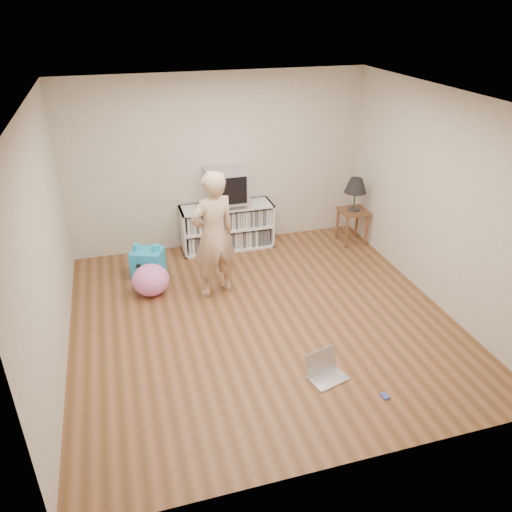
{
  "coord_description": "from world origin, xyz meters",
  "views": [
    {
      "loc": [
        -1.47,
        -4.84,
        3.5
      ],
      "look_at": [
        0.05,
        0.4,
        0.66
      ],
      "focal_mm": 35.0,
      "sensor_mm": 36.0,
      "label": 1
    }
  ],
  "objects_px": {
    "crt_tv": "(226,185)",
    "plush_pink": "(151,280)",
    "person": "(213,235)",
    "media_unit": "(227,226)",
    "side_table": "(353,218)",
    "laptop": "(325,370)",
    "dvd_deck": "(226,203)",
    "table_lamp": "(356,186)",
    "plush_blue": "(148,263)"
  },
  "relations": [
    {
      "from": "dvd_deck",
      "to": "side_table",
      "type": "relative_size",
      "value": 0.82
    },
    {
      "from": "person",
      "to": "media_unit",
      "type": "bearing_deg",
      "value": -126.97
    },
    {
      "from": "media_unit",
      "to": "plush_pink",
      "type": "distance_m",
      "value": 1.68
    },
    {
      "from": "dvd_deck",
      "to": "side_table",
      "type": "bearing_deg",
      "value": -10.82
    },
    {
      "from": "crt_tv",
      "to": "laptop",
      "type": "height_order",
      "value": "crt_tv"
    },
    {
      "from": "media_unit",
      "to": "person",
      "type": "distance_m",
      "value": 1.45
    },
    {
      "from": "laptop",
      "to": "side_table",
      "type": "bearing_deg",
      "value": 44.51
    },
    {
      "from": "crt_tv",
      "to": "plush_pink",
      "type": "distance_m",
      "value": 1.85
    },
    {
      "from": "side_table",
      "to": "laptop",
      "type": "height_order",
      "value": "side_table"
    },
    {
      "from": "dvd_deck",
      "to": "laptop",
      "type": "bearing_deg",
      "value": -85.06
    },
    {
      "from": "media_unit",
      "to": "plush_pink",
      "type": "relative_size",
      "value": 2.89
    },
    {
      "from": "dvd_deck",
      "to": "person",
      "type": "bearing_deg",
      "value": -109.98
    },
    {
      "from": "dvd_deck",
      "to": "laptop",
      "type": "xyz_separation_m",
      "value": [
        0.28,
        -3.19,
        -0.66
      ]
    },
    {
      "from": "person",
      "to": "laptop",
      "type": "xyz_separation_m",
      "value": [
        0.74,
        -1.92,
        -0.77
      ]
    },
    {
      "from": "laptop",
      "to": "plush_blue",
      "type": "xyz_separation_m",
      "value": [
        -1.54,
        2.62,
        0.14
      ]
    },
    {
      "from": "person",
      "to": "plush_blue",
      "type": "xyz_separation_m",
      "value": [
        -0.81,
        0.7,
        -0.63
      ]
    },
    {
      "from": "laptop",
      "to": "media_unit",
      "type": "bearing_deg",
      "value": 79.9
    },
    {
      "from": "dvd_deck",
      "to": "person",
      "type": "distance_m",
      "value": 1.36
    },
    {
      "from": "laptop",
      "to": "plush_pink",
      "type": "bearing_deg",
      "value": 111.09
    },
    {
      "from": "plush_blue",
      "to": "dvd_deck",
      "type": "bearing_deg",
      "value": 45.66
    },
    {
      "from": "dvd_deck",
      "to": "person",
      "type": "relative_size",
      "value": 0.27
    },
    {
      "from": "person",
      "to": "plush_blue",
      "type": "bearing_deg",
      "value": -58.26
    },
    {
      "from": "plush_blue",
      "to": "plush_pink",
      "type": "relative_size",
      "value": 1.06
    },
    {
      "from": "media_unit",
      "to": "laptop",
      "type": "relative_size",
      "value": 3.15
    },
    {
      "from": "laptop",
      "to": "dvd_deck",
      "type": "bearing_deg",
      "value": 79.92
    },
    {
      "from": "media_unit",
      "to": "plush_blue",
      "type": "height_order",
      "value": "media_unit"
    },
    {
      "from": "person",
      "to": "laptop",
      "type": "bearing_deg",
      "value": 93.79
    },
    {
      "from": "media_unit",
      "to": "laptop",
      "type": "xyz_separation_m",
      "value": [
        0.28,
        -3.21,
        -0.28
      ]
    },
    {
      "from": "dvd_deck",
      "to": "person",
      "type": "height_order",
      "value": "person"
    },
    {
      "from": "media_unit",
      "to": "plush_blue",
      "type": "bearing_deg",
      "value": -155.35
    },
    {
      "from": "side_table",
      "to": "plush_blue",
      "type": "distance_m",
      "value": 3.22
    },
    {
      "from": "side_table",
      "to": "laptop",
      "type": "xyz_separation_m",
      "value": [
        -1.66,
        -2.82,
        -0.34
      ]
    },
    {
      "from": "dvd_deck",
      "to": "plush_blue",
      "type": "relative_size",
      "value": 0.88
    },
    {
      "from": "crt_tv",
      "to": "person",
      "type": "bearing_deg",
      "value": -110.03
    },
    {
      "from": "media_unit",
      "to": "side_table",
      "type": "xyz_separation_m",
      "value": [
        1.94,
        -0.39,
        0.07
      ]
    },
    {
      "from": "dvd_deck",
      "to": "crt_tv",
      "type": "xyz_separation_m",
      "value": [
        0.0,
        -0.0,
        0.29
      ]
    },
    {
      "from": "dvd_deck",
      "to": "plush_blue",
      "type": "distance_m",
      "value": 1.49
    },
    {
      "from": "plush_blue",
      "to": "plush_pink",
      "type": "bearing_deg",
      "value": -69.54
    },
    {
      "from": "table_lamp",
      "to": "plush_blue",
      "type": "height_order",
      "value": "table_lamp"
    },
    {
      "from": "crt_tv",
      "to": "plush_pink",
      "type": "relative_size",
      "value": 1.24
    },
    {
      "from": "person",
      "to": "side_table",
      "type": "bearing_deg",
      "value": -176.63
    },
    {
      "from": "table_lamp",
      "to": "media_unit",
      "type": "bearing_deg",
      "value": 168.73
    },
    {
      "from": "crt_tv",
      "to": "table_lamp",
      "type": "relative_size",
      "value": 1.17
    },
    {
      "from": "media_unit",
      "to": "side_table",
      "type": "bearing_deg",
      "value": -11.27
    },
    {
      "from": "dvd_deck",
      "to": "crt_tv",
      "type": "bearing_deg",
      "value": -90.0
    },
    {
      "from": "crt_tv",
      "to": "media_unit",
      "type": "bearing_deg",
      "value": 90.0
    },
    {
      "from": "plush_blue",
      "to": "table_lamp",
      "type": "bearing_deg",
      "value": 25.11
    },
    {
      "from": "person",
      "to": "plush_pink",
      "type": "bearing_deg",
      "value": -31.68
    },
    {
      "from": "crt_tv",
      "to": "side_table",
      "type": "bearing_deg",
      "value": -10.73
    },
    {
      "from": "table_lamp",
      "to": "person",
      "type": "xyz_separation_m",
      "value": [
        -2.4,
        -0.9,
        -0.1
      ]
    }
  ]
}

